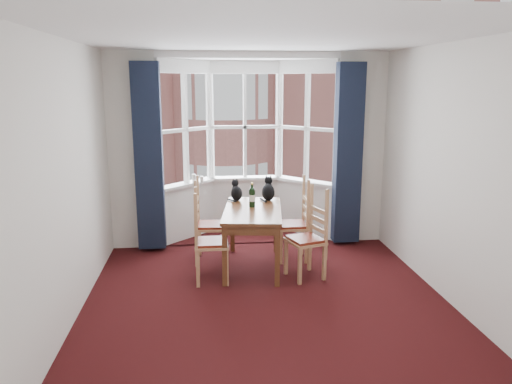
{
  "coord_description": "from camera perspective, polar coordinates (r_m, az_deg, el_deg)",
  "views": [
    {
      "loc": [
        -0.65,
        -4.92,
        2.39
      ],
      "look_at": [
        -0.03,
        1.05,
        1.05
      ],
      "focal_mm": 35.0,
      "sensor_mm": 36.0,
      "label": 1
    }
  ],
  "objects": [
    {
      "name": "chair_left_near",
      "position": [
        6.06,
        -5.97,
        -5.93
      ],
      "size": [
        0.4,
        0.42,
        0.92
      ],
      "color": "tan",
      "rests_on": "floor"
    },
    {
      "name": "wall_back_pier_left",
      "position": [
        7.3,
        -13.83,
        4.43
      ],
      "size": [
        0.7,
        0.12,
        2.8
      ],
      "primitive_type": "cube",
      "color": "silver",
      "rests_on": "floor"
    },
    {
      "name": "chair_right_near",
      "position": [
        6.22,
        6.39,
        -5.45
      ],
      "size": [
        0.51,
        0.52,
        0.92
      ],
      "color": "tan",
      "rests_on": "floor"
    },
    {
      "name": "dining_table",
      "position": [
        6.42,
        -0.37,
        -2.88
      ],
      "size": [
        0.89,
        1.43,
        0.78
      ],
      "color": "brown",
      "rests_on": "floor"
    },
    {
      "name": "chair_left_far",
      "position": [
        6.77,
        -5.94,
        -3.93
      ],
      "size": [
        0.43,
        0.44,
        0.92
      ],
      "color": "tan",
      "rests_on": "floor"
    },
    {
      "name": "wall_left",
      "position": [
        5.19,
        -20.92,
        0.77
      ],
      "size": [
        0.0,
        4.5,
        4.5
      ],
      "primitive_type": "plane",
      "rotation": [
        1.57,
        0.0,
        1.57
      ],
      "color": "silver",
      "rests_on": "floor"
    },
    {
      "name": "wall_right",
      "position": [
        5.67,
        22.0,
        1.62
      ],
      "size": [
        0.0,
        4.5,
        4.5
      ],
      "primitive_type": "plane",
      "rotation": [
        1.57,
        0.0,
        -1.57
      ],
      "color": "silver",
      "rests_on": "floor"
    },
    {
      "name": "curtain_left",
      "position": [
        7.11,
        -12.15,
        3.89
      ],
      "size": [
        0.38,
        0.22,
        2.6
      ],
      "primitive_type": "cube",
      "color": "#161D32",
      "rests_on": "floor"
    },
    {
      "name": "ceiling",
      "position": [
        4.98,
        1.63,
        17.32
      ],
      "size": [
        4.5,
        4.5,
        0.0
      ],
      "primitive_type": "plane",
      "rotation": [
        3.14,
        0.0,
        0.0
      ],
      "color": "white",
      "rests_on": "floor"
    },
    {
      "name": "cat_right",
      "position": [
        6.86,
        1.41,
        0.15
      ],
      "size": [
        0.21,
        0.27,
        0.34
      ],
      "color": "black",
      "rests_on": "dining_table"
    },
    {
      "name": "wall_near",
      "position": [
        2.92,
        7.33,
        -7.3
      ],
      "size": [
        4.0,
        0.0,
        4.0
      ],
      "primitive_type": "plane",
      "rotation": [
        -1.57,
        0.0,
        0.0
      ],
      "color": "silver",
      "rests_on": "floor"
    },
    {
      "name": "candle_short",
      "position": [
        7.69,
        -6.23,
        1.46
      ],
      "size": [
        0.06,
        0.06,
        0.09
      ],
      "primitive_type": "cylinder",
      "color": "white",
      "rests_on": "bay_window"
    },
    {
      "name": "floor",
      "position": [
        5.5,
        1.44,
        -13.14
      ],
      "size": [
        4.5,
        4.5,
        0.0
      ],
      "primitive_type": "plane",
      "color": "black",
      "rests_on": "ground"
    },
    {
      "name": "wine_bottle",
      "position": [
        6.47,
        -0.45,
        -0.51
      ],
      "size": [
        0.08,
        0.08,
        0.32
      ],
      "color": "black",
      "rests_on": "dining_table"
    },
    {
      "name": "curtain_right",
      "position": [
        7.36,
        10.46,
        4.25
      ],
      "size": [
        0.38,
        0.22,
        2.6
      ],
      "primitive_type": "cube",
      "color": "#161D32",
      "rests_on": "floor"
    },
    {
      "name": "tenement_building",
      "position": [
        18.96,
        -4.06,
        10.13
      ],
      "size": [
        18.4,
        7.8,
        15.2
      ],
      "color": "#A96157",
      "rests_on": "street"
    },
    {
      "name": "wall_back_pier_right",
      "position": [
        7.59,
        11.76,
        4.83
      ],
      "size": [
        0.7,
        0.12,
        2.8
      ],
      "primitive_type": "cube",
      "color": "silver",
      "rests_on": "floor"
    },
    {
      "name": "cat_left",
      "position": [
        6.85,
        -2.25,
        -0.01
      ],
      "size": [
        0.2,
        0.24,
        0.3
      ],
      "color": "black",
      "rests_on": "dining_table"
    },
    {
      "name": "bay_window",
      "position": [
        7.76,
        -1.12,
        5.25
      ],
      "size": [
        2.76,
        0.94,
        2.8
      ],
      "color": "white",
      "rests_on": "floor"
    },
    {
      "name": "chair_right_far",
      "position": [
        6.79,
        4.9,
        -3.86
      ],
      "size": [
        0.41,
        0.43,
        0.92
      ],
      "color": "tan",
      "rests_on": "floor"
    },
    {
      "name": "street",
      "position": [
        38.11,
        -4.85,
        -0.21
      ],
      "size": [
        80.0,
        80.0,
        0.0
      ],
      "primitive_type": "plane",
      "color": "#333335",
      "rests_on": "ground"
    },
    {
      "name": "candle_tall",
      "position": [
        7.66,
        -7.1,
        1.54
      ],
      "size": [
        0.06,
        0.06,
        0.13
      ],
      "primitive_type": "cylinder",
      "color": "white",
      "rests_on": "bay_window"
    }
  ]
}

